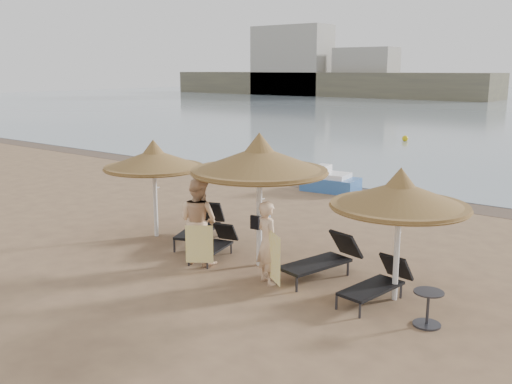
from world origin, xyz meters
TOP-DOWN VIEW (x-y plane):
  - ground at (0.00, 0.00)m, footprint 160.00×160.00m
  - wet_sand_strip at (0.00, 9.40)m, footprint 200.00×1.60m
  - far_shore at (-25.10, 77.82)m, footprint 150.00×54.80m
  - palapa_left at (-3.10, 0.66)m, footprint 2.73×2.73m
  - palapa_center at (0.64, 0.50)m, footprint 3.19×3.19m
  - palapa_right at (4.05, 0.54)m, footprint 2.73×2.73m
  - lounger_far_left at (-1.81, 1.13)m, footprint 1.46×2.22m
  - lounger_near_left at (-0.61, 0.35)m, footprint 0.92×1.74m
  - lounger_near_right at (2.23, 0.81)m, footprint 1.16×2.18m
  - lounger_far_right at (3.79, 0.33)m, footprint 0.88×1.91m
  - side_table at (5.02, -0.22)m, footprint 0.54×0.54m
  - person_left at (-0.61, -0.25)m, footprint 1.14×0.77m
  - person_right at (1.47, -0.30)m, footprint 1.14×0.97m
  - towel_left at (-0.26, -0.60)m, footprint 0.53×0.39m
  - towel_right at (1.82, -0.55)m, footprint 0.64×0.43m
  - bag_patterned at (0.64, 0.68)m, footprint 0.31×0.13m
  - bag_dark at (0.64, 0.34)m, footprint 0.23×0.09m
  - pedal_boat at (-2.36, 8.85)m, footprint 2.19×1.45m
  - buoy_left at (-6.31, 24.96)m, footprint 0.39×0.39m

SIDE VIEW (x-z plane):
  - ground at x=0.00m, z-range 0.00..0.00m
  - wet_sand_strip at x=0.00m, z-range 0.00..0.01m
  - buoy_left at x=-6.31m, z-range 0.00..0.39m
  - side_table at x=5.02m, z-range -0.02..0.64m
  - lounger_near_left at x=-0.61m, z-range -0.04..0.70m
  - pedal_boat at x=-2.36m, z-range -0.12..0.84m
  - lounger_far_right at x=3.79m, z-range -0.04..0.78m
  - lounger_near_right at x=2.23m, z-range -0.05..0.88m
  - lounger_far_left at x=-1.81m, z-range -0.05..0.90m
  - towel_left at x=-0.26m, z-range 0.17..1.06m
  - towel_right at x=1.82m, z-range 0.20..1.24m
  - person_right at x=1.47m, z-range 0.00..2.12m
  - bag_dark at x=0.64m, z-range 0.92..1.24m
  - person_left at x=-0.61m, z-range 0.00..2.40m
  - bag_patterned at x=0.64m, z-range 1.09..1.47m
  - palapa_left at x=-3.10m, z-range 0.80..3.51m
  - palapa_right at x=4.05m, z-range 0.80..3.51m
  - palapa_center at x=0.64m, z-range 0.94..4.09m
  - far_shore at x=-25.10m, z-range -3.09..8.91m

